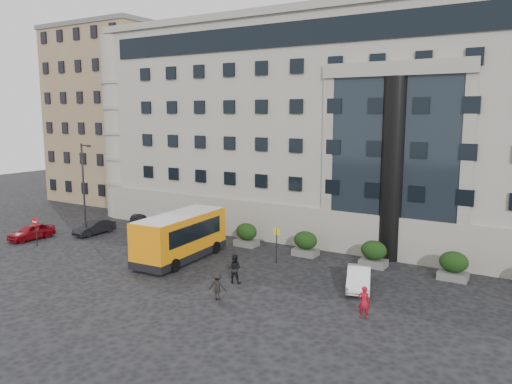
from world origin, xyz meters
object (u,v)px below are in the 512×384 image
hedge_c (305,243)px  red_truck (173,192)px  white_taxi (359,278)px  hedge_b (247,235)px  parked_car_a (31,232)px  parked_car_d (148,208)px  pedestrian_a (364,302)px  pedestrian_c (218,286)px  pedestrian_b (234,269)px  parked_car_b (94,227)px  hedge_d (374,254)px  hedge_e (453,266)px  bus_stop_sign (277,239)px  minibus (180,235)px  parked_car_c (150,214)px  no_entry_sign (35,226)px  hedge_a (195,227)px  street_lamp (84,187)px

hedge_c → red_truck: bearing=154.2°
white_taxi → hedge_b: bearing=138.4°
white_taxi → red_truck: bearing=132.5°
red_truck → parked_car_a: size_ratio=1.43×
parked_car_d → pedestrian_a: pedestrian_a is taller
red_truck → pedestrian_c: size_ratio=3.49×
pedestrian_b → pedestrian_c: pedestrian_b is taller
parked_car_b → pedestrian_a: bearing=-10.4°
hedge_b → pedestrian_b: hedge_b is taller
hedge_d → hedge_e: (5.20, 0.00, 0.00)m
bus_stop_sign → parked_car_b: bearing=-177.1°
minibus → pedestrian_a: minibus is taller
bus_stop_sign → parked_car_c: size_ratio=0.58×
parked_car_d → pedestrian_a: 31.21m
hedge_b → parked_car_b: bearing=-164.6°
hedge_c → hedge_e: size_ratio=1.00×
no_entry_sign → parked_car_a: (-2.32, 1.15, -1.00)m
red_truck → parked_car_a: red_truck is taller
bus_stop_sign → pedestrian_b: (-0.23, -4.95, -0.82)m
hedge_b → pedestrian_b: size_ratio=1.01×
hedge_b → no_entry_sign: no_entry_sign is taller
bus_stop_sign → white_taxi: 7.06m
hedge_a → hedge_d: size_ratio=1.00×
parked_car_c → hedge_c: bearing=-3.9°
minibus → pedestrian_a: size_ratio=4.75×
hedge_c → pedestrian_c: bearing=-92.0°
parked_car_d → pedestrian_a: bearing=-21.5°
no_entry_sign → red_truck: red_truck is taller
no_entry_sign → pedestrian_a: no_entry_sign is taller
bus_stop_sign → parked_car_b: bus_stop_sign is taller
street_lamp → parked_car_d: (-2.14, 9.66, -3.64)m
street_lamp → parked_car_d: bearing=102.5°
street_lamp → hedge_b: bearing=20.1°
hedge_c → red_truck: 24.38m
hedge_c → parked_car_a: size_ratio=0.48×
minibus → red_truck: minibus is taller
hedge_b → white_taxi: 11.97m
minibus → pedestrian_c: size_ratio=5.20×
red_truck → street_lamp: bearing=-77.6°
bus_stop_sign → pedestrian_a: 10.42m
hedge_a → bus_stop_sign: size_ratio=0.73×
hedge_d → parked_car_d: (-25.68, 4.86, -0.20)m
pedestrian_c → parked_car_d: bearing=-52.9°
street_lamp → red_truck: bearing=103.2°
hedge_e → pedestrian_b: size_ratio=1.01×
hedge_d → white_taxi: (0.63, -4.65, -0.28)m
parked_car_c → parked_car_a: bearing=-100.2°
hedge_b → parked_car_b: (-13.43, -3.69, -0.30)m
hedge_b → bus_stop_sign: bus_stop_sign is taller
parked_car_a → parked_car_d: 12.62m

